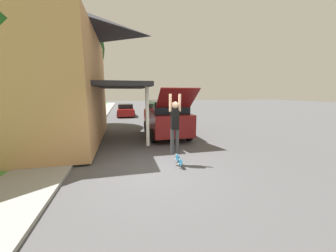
# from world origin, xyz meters

# --- Properties ---
(ground_plane) EXTENTS (120.00, 120.00, 0.00)m
(ground_plane) POSITION_xyz_m (0.00, 0.00, 0.00)
(ground_plane) COLOR #49494C
(sidewalk) EXTENTS (1.80, 80.00, 0.10)m
(sidewalk) POSITION_xyz_m (-3.60, 6.00, 0.05)
(sidewalk) COLOR gray
(sidewalk) RESTS_ON ground_plane
(lawn_tree_near) EXTENTS (4.29, 4.29, 6.63)m
(lawn_tree_near) POSITION_xyz_m (-4.47, 2.78, 4.55)
(lawn_tree_near) COLOR brown
(lawn_tree_near) RESTS_ON lawn
(lawn_tree_far) EXTENTS (4.99, 4.99, 8.11)m
(lawn_tree_far) POSITION_xyz_m (-4.55, 9.13, 5.68)
(lawn_tree_far) COLOR brown
(lawn_tree_far) RESTS_ON lawn
(suv_parked) EXTENTS (2.16, 5.35, 2.72)m
(suv_parked) POSITION_xyz_m (1.46, 4.79, 1.12)
(suv_parked) COLOR maroon
(suv_parked) RESTS_ON ground_plane
(car_down_street) EXTENTS (1.85, 4.05, 1.36)m
(car_down_street) POSITION_xyz_m (-0.65, 15.33, 0.64)
(car_down_street) COLOR maroon
(car_down_street) RESTS_ON ground_plane
(skateboarder) EXTENTS (0.41, 0.24, 2.03)m
(skateboarder) POSITION_xyz_m (0.72, 0.11, 1.49)
(skateboarder) COLOR #38383D
(skateboarder) RESTS_ON ground_plane
(skateboard) EXTENTS (0.16, 0.82, 0.23)m
(skateboard) POSITION_xyz_m (0.85, 0.06, 0.21)
(skateboard) COLOR #236B99
(skateboard) RESTS_ON ground_plane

